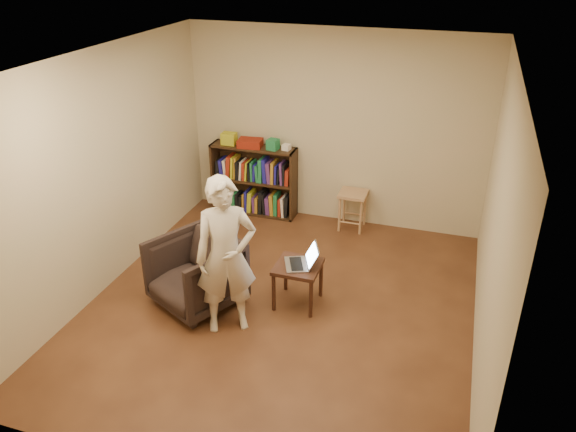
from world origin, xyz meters
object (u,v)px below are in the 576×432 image
(bookshelf, at_px, (255,184))
(person, at_px, (226,256))
(laptop, at_px, (303,261))
(stool, at_px, (353,199))
(armchair, at_px, (196,273))
(side_table, at_px, (298,271))

(bookshelf, relative_size, person, 0.73)
(laptop, relative_size, person, 0.27)
(stool, distance_m, person, 2.63)
(armchair, bearing_deg, laptop, 45.04)
(stool, xyz_separation_m, side_table, (-0.19, -1.90, -0.03))
(bookshelf, height_order, armchair, bookshelf)
(stool, relative_size, side_table, 1.10)
(armchair, relative_size, side_table, 1.74)
(bookshelf, bearing_deg, person, -74.75)
(stool, relative_size, person, 0.32)
(bookshelf, relative_size, side_table, 2.50)
(armchair, height_order, side_table, armchair)
(person, bearing_deg, laptop, 15.93)
(laptop, distance_m, person, 0.89)
(bookshelf, distance_m, stool, 1.43)
(person, bearing_deg, side_table, 17.68)
(armchair, height_order, person, person)
(laptop, bearing_deg, person, -67.47)
(armchair, bearing_deg, person, -0.76)
(stool, bearing_deg, bookshelf, 177.44)
(side_table, xyz_separation_m, laptop, (0.05, 0.01, 0.13))
(bookshelf, distance_m, side_table, 2.32)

